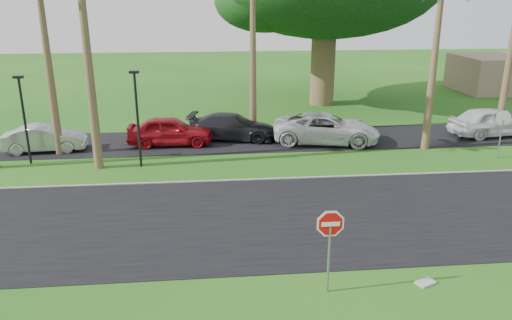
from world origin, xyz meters
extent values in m
plane|color=#1A5715|center=(0.00, 0.00, 0.00)|extent=(120.00, 120.00, 0.00)
cube|color=black|center=(0.00, 2.00, 0.01)|extent=(120.00, 8.00, 0.02)
cube|color=black|center=(0.00, 12.50, 0.01)|extent=(120.00, 5.00, 0.02)
cube|color=gray|center=(0.00, 6.05, 0.03)|extent=(120.00, 0.12, 0.06)
cylinder|color=gray|center=(0.50, -3.00, 1.00)|extent=(0.07, 0.07, 2.00)
cylinder|color=white|center=(0.50, -3.00, 2.10)|extent=(1.05, 0.02, 1.05)
cylinder|color=red|center=(0.50, -3.00, 2.10)|extent=(0.90, 0.02, 0.90)
cube|color=white|center=(0.50, -3.00, 2.10)|extent=(0.50, 0.02, 0.12)
cylinder|color=gray|center=(12.00, 8.00, 1.00)|extent=(0.07, 0.07, 2.00)
cylinder|color=white|center=(12.00, 8.00, 2.10)|extent=(1.05, 0.02, 1.05)
cylinder|color=red|center=(12.00, 8.00, 2.10)|extent=(0.90, 0.02, 0.90)
cube|color=white|center=(12.00, 8.00, 2.10)|extent=(0.50, 0.02, 0.12)
cone|color=brown|center=(-10.50, 11.00, 4.50)|extent=(0.44, 0.44, 9.00)
cone|color=brown|center=(-8.00, 8.50, 5.75)|extent=(0.44, 0.44, 11.50)
cone|color=brown|center=(0.00, 14.00, 4.75)|extent=(0.44, 0.44, 9.50)
cone|color=brown|center=(9.00, 10.00, 4.25)|extent=(0.44, 0.44, 8.50)
cylinder|color=brown|center=(6.00, 22.00, 3.00)|extent=(1.80, 1.80, 6.00)
cylinder|color=black|center=(-11.50, 9.50, 2.10)|extent=(0.12, 0.12, 4.20)
cube|color=black|center=(-11.50, 9.50, 4.28)|extent=(0.45, 0.25, 0.12)
cylinder|color=black|center=(-6.00, 8.50, 2.25)|extent=(0.12, 0.12, 4.50)
cube|color=black|center=(-6.00, 8.50, 4.58)|extent=(0.45, 0.25, 0.12)
imported|color=#A2A3A9|center=(-11.35, 11.50, 0.70)|extent=(4.33, 1.81, 1.39)
imported|color=maroon|center=(-4.79, 12.05, 0.79)|extent=(4.69, 1.94, 1.59)
imported|color=black|center=(-1.30, 12.85, 0.73)|extent=(5.37, 3.11, 1.46)
imported|color=silver|center=(3.91, 11.62, 0.82)|extent=(6.34, 3.86, 1.64)
imported|color=silver|center=(13.92, 12.09, 0.85)|extent=(5.21, 2.68, 1.70)
cube|color=#A1A099|center=(3.44, -2.88, 0.03)|extent=(0.64, 0.54, 0.06)
camera|label=1|loc=(-2.70, -14.91, 7.95)|focal=35.00mm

